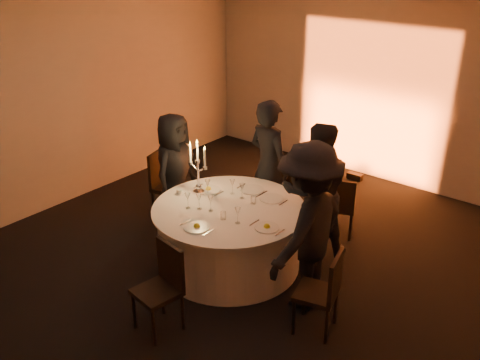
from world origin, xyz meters
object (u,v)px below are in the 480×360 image
Objects in this scene: chair_right at (324,289)px; guest_back_left at (269,166)px; chair_back_right at (340,204)px; guest_left at (174,170)px; chair_left at (165,181)px; coffee_cup at (179,192)px; chair_front at (163,283)px; candelabra at (198,174)px; chair_back_left at (289,182)px; guest_right at (308,227)px; guest_back_right at (316,192)px; banquet_table at (229,236)px.

chair_right is 0.50× the size of guest_back_left.
guest_left reaches higher than chair_back_right.
coffee_cup is (0.78, -0.49, 0.25)m from chair_left.
chair_front is 1.63m from candelabra.
guest_right reaches higher than chair_back_left.
guest_left is 1.96m from guest_back_right.
chair_left is at bearing -118.21° from chair_right.
guest_back_right is 1.43m from candelabra.
coffee_cup is (-1.36, -0.94, -0.06)m from guest_back_right.
guest_back_left reaches higher than guest_back_right.
chair_left is 1.72m from chair_back_left.
chair_back_right is 2.74m from chair_front.
candelabra is at bearing 80.68° from guest_back_left.
coffee_cup is (-0.70, -0.11, 0.42)m from banquet_table.
candelabra reaches higher than chair_back_left.
guest_right is at bearing 150.56° from guest_back_left.
chair_back_right is 0.46× the size of guest_right.
chair_back_right is 1.91m from candelabra.
chair_front is 1.51m from coffee_cup.
chair_front is 2.39m from guest_back_left.
coffee_cup is (-1.79, -0.07, -0.12)m from guest_right.
chair_back_right is at bearing -75.54° from guest_left.
coffee_cup is at bearing -137.99° from chair_left.
guest_left is 0.69m from coffee_cup.
guest_left is at bearing -117.24° from chair_left.
chair_front is (0.35, -2.73, -0.01)m from chair_back_left.
guest_right is 2.66× the size of candelabra.
guest_back_right is (0.80, -0.62, 0.33)m from chair_back_left.
chair_back_left is at bearing 105.77° from chair_front.
banquet_table is 0.98× the size of guest_right.
coffee_cup is 0.16× the size of candelabra.
chair_back_right is 0.54× the size of guest_left.
guest_left is 2.36m from guest_right.
guest_back_left is 2.59× the size of candelabra.
chair_left is at bearing 148.00° from coffee_cup.
chair_back_left is at bearing -26.42° from chair_back_right.
guest_back_left reaches higher than candelabra.
chair_back_right reaches higher than banquet_table.
chair_back_left is at bearing -67.40° from chair_left.
guest_right is at bearing 62.87° from chair_front.
chair_back_left is 0.55× the size of guest_back_right.
chair_left is 1.08× the size of chair_right.
guest_back_right reaches higher than candelabra.
chair_back_right is 2.23m from guest_left.
candelabra is (0.68, -0.26, 0.22)m from guest_left.
guest_left reaches higher than banquet_table.
guest_back_left is at bearing 66.44° from coffee_cup.
guest_left is at bearing -118.44° from chair_right.
guest_left is 0.86× the size of guest_right.
chair_back_right is (0.83, -0.03, -0.06)m from chair_back_left.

